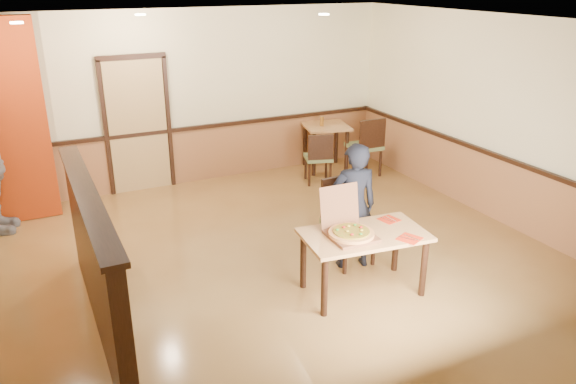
{
  "coord_description": "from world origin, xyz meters",
  "views": [
    {
      "loc": [
        -2.41,
        -5.28,
        3.29
      ],
      "look_at": [
        0.15,
        0.0,
        1.0
      ],
      "focal_mm": 35.0,
      "sensor_mm": 36.0,
      "label": 1
    }
  ],
  "objects_px": {
    "side_table": "(326,135)",
    "side_chair_right": "(367,144)",
    "main_table": "(364,242)",
    "pizza_box": "(349,230)",
    "condiment": "(322,121)",
    "diner_chair": "(346,217)",
    "side_chair_left": "(319,156)",
    "diner": "(353,206)"
  },
  "relations": [
    {
      "from": "side_table",
      "to": "side_chair_right",
      "type": "bearing_deg",
      "value": -54.38
    },
    {
      "from": "main_table",
      "to": "pizza_box",
      "type": "bearing_deg",
      "value": -179.97
    },
    {
      "from": "condiment",
      "to": "diner_chair",
      "type": "bearing_deg",
      "value": -114.12
    },
    {
      "from": "side_chair_left",
      "to": "side_table",
      "type": "xyz_separation_m",
      "value": [
        0.47,
        0.61,
        0.15
      ]
    },
    {
      "from": "main_table",
      "to": "diner",
      "type": "relative_size",
      "value": 0.91
    },
    {
      "from": "side_chair_left",
      "to": "main_table",
      "type": "bearing_deg",
      "value": 86.9
    },
    {
      "from": "side_chair_right",
      "to": "diner",
      "type": "relative_size",
      "value": 0.68
    },
    {
      "from": "condiment",
      "to": "main_table",
      "type": "bearing_deg",
      "value": -112.73
    },
    {
      "from": "side_chair_left",
      "to": "condiment",
      "type": "xyz_separation_m",
      "value": [
        0.38,
        0.6,
        0.41
      ]
    },
    {
      "from": "diner",
      "to": "side_chair_right",
      "type": "bearing_deg",
      "value": -112.24
    },
    {
      "from": "diner_chair",
      "to": "diner",
      "type": "xyz_separation_m",
      "value": [
        -0.0,
        -0.16,
        0.2
      ]
    },
    {
      "from": "side_table",
      "to": "diner",
      "type": "bearing_deg",
      "value": -114.36
    },
    {
      "from": "diner_chair",
      "to": "diner",
      "type": "height_order",
      "value": "diner"
    },
    {
      "from": "side_chair_right",
      "to": "diner",
      "type": "bearing_deg",
      "value": 54.64
    },
    {
      "from": "side_chair_left",
      "to": "diner",
      "type": "bearing_deg",
      "value": 86.86
    },
    {
      "from": "diner_chair",
      "to": "side_chair_right",
      "type": "relative_size",
      "value": 1.01
    },
    {
      "from": "side_table",
      "to": "pizza_box",
      "type": "height_order",
      "value": "pizza_box"
    },
    {
      "from": "side_chair_left",
      "to": "condiment",
      "type": "distance_m",
      "value": 0.82
    },
    {
      "from": "main_table",
      "to": "side_chair_left",
      "type": "relative_size",
      "value": 1.6
    },
    {
      "from": "side_chair_left",
      "to": "side_chair_right",
      "type": "bearing_deg",
      "value": -163.28
    },
    {
      "from": "main_table",
      "to": "side_chair_left",
      "type": "xyz_separation_m",
      "value": [
        1.22,
        3.21,
        -0.13
      ]
    },
    {
      "from": "side_table",
      "to": "side_chair_left",
      "type": "bearing_deg",
      "value": -127.52
    },
    {
      "from": "side_chair_right",
      "to": "diner",
      "type": "distance_m",
      "value": 3.27
    },
    {
      "from": "pizza_box",
      "to": "condiment",
      "type": "xyz_separation_m",
      "value": [
        1.78,
        3.79,
        0.12
      ]
    },
    {
      "from": "side_chair_right",
      "to": "condiment",
      "type": "xyz_separation_m",
      "value": [
        -0.54,
        0.62,
        0.32
      ]
    },
    {
      "from": "side_chair_right",
      "to": "condiment",
      "type": "bearing_deg",
      "value": -48.05
    },
    {
      "from": "main_table",
      "to": "condiment",
      "type": "bearing_deg",
      "value": 73.45
    },
    {
      "from": "diner_chair",
      "to": "main_table",
      "type": "bearing_deg",
      "value": -112.32
    },
    {
      "from": "main_table",
      "to": "condiment",
      "type": "height_order",
      "value": "condiment"
    },
    {
      "from": "side_chair_left",
      "to": "pizza_box",
      "type": "relative_size",
      "value": 1.56
    },
    {
      "from": "main_table",
      "to": "diner",
      "type": "bearing_deg",
      "value": 75.6
    },
    {
      "from": "condiment",
      "to": "diner",
      "type": "bearing_deg",
      "value": -113.1
    },
    {
      "from": "main_table",
      "to": "pizza_box",
      "type": "height_order",
      "value": "pizza_box"
    },
    {
      "from": "pizza_box",
      "to": "side_chair_right",
      "type": "bearing_deg",
      "value": 55.52
    },
    {
      "from": "side_chair_right",
      "to": "side_chair_left",
      "type": "bearing_deg",
      "value": -0.13
    },
    {
      "from": "side_table",
      "to": "condiment",
      "type": "xyz_separation_m",
      "value": [
        -0.09,
        -0.01,
        0.26
      ]
    },
    {
      "from": "diner_chair",
      "to": "pizza_box",
      "type": "bearing_deg",
      "value": -125.31
    },
    {
      "from": "condiment",
      "to": "side_chair_left",
      "type": "bearing_deg",
      "value": -122.25
    },
    {
      "from": "main_table",
      "to": "diner_chair",
      "type": "height_order",
      "value": "diner_chair"
    },
    {
      "from": "side_table",
      "to": "condiment",
      "type": "height_order",
      "value": "condiment"
    },
    {
      "from": "side_table",
      "to": "condiment",
      "type": "bearing_deg",
      "value": -173.82
    },
    {
      "from": "side_chair_left",
      "to": "side_table",
      "type": "height_order",
      "value": "side_chair_left"
    }
  ]
}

